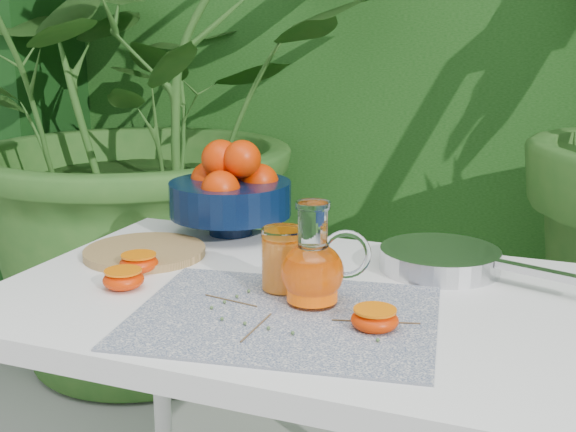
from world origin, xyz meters
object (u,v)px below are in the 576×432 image
at_px(cutting_board, 145,252).
at_px(juice_pitcher, 314,269).
at_px(white_table, 284,332).
at_px(fruit_bowl, 231,191).
at_px(saute_pan, 441,258).

height_order(cutting_board, juice_pitcher, juice_pitcher).
relative_size(white_table, juice_pitcher, 5.77).
distance_m(white_table, cutting_board, 0.36).
xyz_separation_m(fruit_bowl, saute_pan, (0.49, -0.09, -0.08)).
bearing_deg(cutting_board, juice_pitcher, -18.13).
bearing_deg(fruit_bowl, juice_pitcher, -47.81).
xyz_separation_m(juice_pitcher, saute_pan, (0.17, 0.26, -0.04)).
relative_size(juice_pitcher, saute_pan, 0.41).
xyz_separation_m(cutting_board, saute_pan, (0.58, 0.13, 0.02)).
height_order(white_table, saute_pan, saute_pan).
distance_m(fruit_bowl, juice_pitcher, 0.48).
height_order(white_table, cutting_board, cutting_board).
bearing_deg(white_table, fruit_bowl, 129.30).
relative_size(cutting_board, saute_pan, 0.59).
bearing_deg(cutting_board, fruit_bowl, 67.52).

